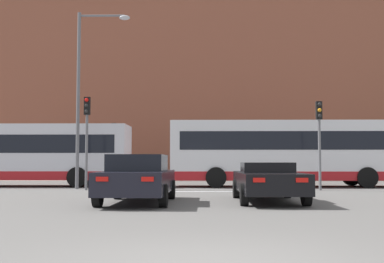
{
  "coord_description": "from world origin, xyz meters",
  "views": [
    {
      "loc": [
        -0.09,
        -5.95,
        1.26
      ],
      "look_at": [
        -0.51,
        18.93,
        2.83
      ],
      "focal_mm": 45.0,
      "sensor_mm": 36.0,
      "label": 1
    }
  ],
  "objects_px": {
    "traffic_light_near_left": "(87,127)",
    "bus_crossing_lead": "(287,152)",
    "traffic_light_near_right": "(319,130)",
    "traffic_light_far_left": "(114,142)",
    "pedestrian_walking_east": "(299,165)",
    "pedestrian_waiting": "(229,165)",
    "car_roadster_right": "(268,181)",
    "street_lamp_junction": "(87,81)",
    "car_saloon_left": "(138,178)",
    "bus_crossing_trailing": "(11,153)"
  },
  "relations": [
    {
      "from": "traffic_light_near_left",
      "to": "pedestrian_walking_east",
      "type": "height_order",
      "value": "traffic_light_near_left"
    },
    {
      "from": "bus_crossing_trailing",
      "to": "pedestrian_walking_east",
      "type": "distance_m",
      "value": 18.03
    },
    {
      "from": "car_saloon_left",
      "to": "pedestrian_walking_east",
      "type": "height_order",
      "value": "pedestrian_walking_east"
    },
    {
      "from": "car_saloon_left",
      "to": "pedestrian_walking_east",
      "type": "xyz_separation_m",
      "value": [
        8.49,
        17.47,
        0.27
      ]
    },
    {
      "from": "traffic_light_far_left",
      "to": "street_lamp_junction",
      "type": "relative_size",
      "value": 0.46
    },
    {
      "from": "pedestrian_waiting",
      "to": "traffic_light_near_left",
      "type": "bearing_deg",
      "value": 133.25
    },
    {
      "from": "bus_crossing_trailing",
      "to": "car_saloon_left",
      "type": "bearing_deg",
      "value": -141.54
    },
    {
      "from": "bus_crossing_lead",
      "to": "bus_crossing_trailing",
      "type": "distance_m",
      "value": 14.15
    },
    {
      "from": "bus_crossing_lead",
      "to": "pedestrian_walking_east",
      "type": "height_order",
      "value": "bus_crossing_lead"
    },
    {
      "from": "bus_crossing_lead",
      "to": "pedestrian_waiting",
      "type": "relative_size",
      "value": 6.83
    },
    {
      "from": "street_lamp_junction",
      "to": "pedestrian_waiting",
      "type": "relative_size",
      "value": 4.84
    },
    {
      "from": "street_lamp_junction",
      "to": "traffic_light_near_left",
      "type": "bearing_deg",
      "value": -74.64
    },
    {
      "from": "bus_crossing_trailing",
      "to": "traffic_light_near_left",
      "type": "bearing_deg",
      "value": -125.16
    },
    {
      "from": "pedestrian_waiting",
      "to": "traffic_light_far_left",
      "type": "bearing_deg",
      "value": 85.66
    },
    {
      "from": "car_roadster_right",
      "to": "pedestrian_walking_east",
      "type": "distance_m",
      "value": 17.53
    },
    {
      "from": "bus_crossing_trailing",
      "to": "pedestrian_walking_east",
      "type": "height_order",
      "value": "bus_crossing_trailing"
    },
    {
      "from": "car_roadster_right",
      "to": "pedestrian_walking_east",
      "type": "height_order",
      "value": "pedestrian_walking_east"
    },
    {
      "from": "traffic_light_near_left",
      "to": "pedestrian_waiting",
      "type": "distance_m",
      "value": 13.67
    },
    {
      "from": "traffic_light_far_left",
      "to": "pedestrian_walking_east",
      "type": "relative_size",
      "value": 2.18
    },
    {
      "from": "car_roadster_right",
      "to": "traffic_light_far_left",
      "type": "height_order",
      "value": "traffic_light_far_left"
    },
    {
      "from": "traffic_light_near_left",
      "to": "traffic_light_near_right",
      "type": "height_order",
      "value": "traffic_light_near_left"
    },
    {
      "from": "traffic_light_near_right",
      "to": "traffic_light_far_left",
      "type": "distance_m",
      "value": 14.94
    },
    {
      "from": "car_saloon_left",
      "to": "traffic_light_near_right",
      "type": "bearing_deg",
      "value": 43.19
    },
    {
      "from": "traffic_light_near_right",
      "to": "traffic_light_far_left",
      "type": "relative_size",
      "value": 1.04
    },
    {
      "from": "bus_crossing_lead",
      "to": "street_lamp_junction",
      "type": "relative_size",
      "value": 1.41
    },
    {
      "from": "bus_crossing_lead",
      "to": "traffic_light_far_left",
      "type": "height_order",
      "value": "traffic_light_far_left"
    },
    {
      "from": "traffic_light_far_left",
      "to": "pedestrian_walking_east",
      "type": "xyz_separation_m",
      "value": [
        12.27,
        0.8,
        -1.55
      ]
    },
    {
      "from": "street_lamp_junction",
      "to": "pedestrian_waiting",
      "type": "height_order",
      "value": "street_lamp_junction"
    },
    {
      "from": "pedestrian_walking_east",
      "to": "car_saloon_left",
      "type": "bearing_deg",
      "value": 15.99
    },
    {
      "from": "bus_crossing_trailing",
      "to": "traffic_light_near_left",
      "type": "distance_m",
      "value": 5.82
    },
    {
      "from": "bus_crossing_lead",
      "to": "street_lamp_junction",
      "type": "bearing_deg",
      "value": 102.76
    },
    {
      "from": "car_saloon_left",
      "to": "traffic_light_near_left",
      "type": "bearing_deg",
      "value": 116.72
    },
    {
      "from": "car_roadster_right",
      "to": "bus_crossing_trailing",
      "type": "bearing_deg",
      "value": 141.85
    },
    {
      "from": "car_saloon_left",
      "to": "bus_crossing_lead",
      "type": "xyz_separation_m",
      "value": [
        6.29,
        9.65,
        1.01
      ]
    },
    {
      "from": "bus_crossing_lead",
      "to": "traffic_light_near_left",
      "type": "relative_size",
      "value": 2.81
    },
    {
      "from": "car_roadster_right",
      "to": "bus_crossing_lead",
      "type": "distance_m",
      "value": 9.47
    },
    {
      "from": "car_roadster_right",
      "to": "bus_crossing_lead",
      "type": "relative_size",
      "value": 0.42
    },
    {
      "from": "bus_crossing_lead",
      "to": "traffic_light_near_left",
      "type": "distance_m",
      "value": 10.01
    },
    {
      "from": "traffic_light_near_right",
      "to": "pedestrian_waiting",
      "type": "bearing_deg",
      "value": 105.84
    },
    {
      "from": "traffic_light_near_right",
      "to": "traffic_light_far_left",
      "type": "height_order",
      "value": "traffic_light_near_right"
    },
    {
      "from": "traffic_light_near_left",
      "to": "bus_crossing_lead",
      "type": "bearing_deg",
      "value": 17.9
    },
    {
      "from": "bus_crossing_lead",
      "to": "traffic_light_near_right",
      "type": "relative_size",
      "value": 2.97
    },
    {
      "from": "car_roadster_right",
      "to": "street_lamp_junction",
      "type": "xyz_separation_m",
      "value": [
        -7.46,
        6.94,
        4.37
      ]
    },
    {
      "from": "pedestrian_waiting",
      "to": "bus_crossing_trailing",
      "type": "bearing_deg",
      "value": 109.85
    },
    {
      "from": "traffic_light_near_right",
      "to": "traffic_light_far_left",
      "type": "bearing_deg",
      "value": 137.21
    },
    {
      "from": "bus_crossing_lead",
      "to": "traffic_light_far_left",
      "type": "distance_m",
      "value": 12.3
    },
    {
      "from": "traffic_light_near_left",
      "to": "traffic_light_far_left",
      "type": "xyz_separation_m",
      "value": [
        -0.6,
        10.08,
        -0.22
      ]
    },
    {
      "from": "traffic_light_near_right",
      "to": "pedestrian_waiting",
      "type": "xyz_separation_m",
      "value": [
        -3.3,
        11.64,
        -1.66
      ]
    },
    {
      "from": "traffic_light_near_left",
      "to": "traffic_light_far_left",
      "type": "bearing_deg",
      "value": 93.39
    },
    {
      "from": "car_roadster_right",
      "to": "traffic_light_near_right",
      "type": "height_order",
      "value": "traffic_light_near_right"
    }
  ]
}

